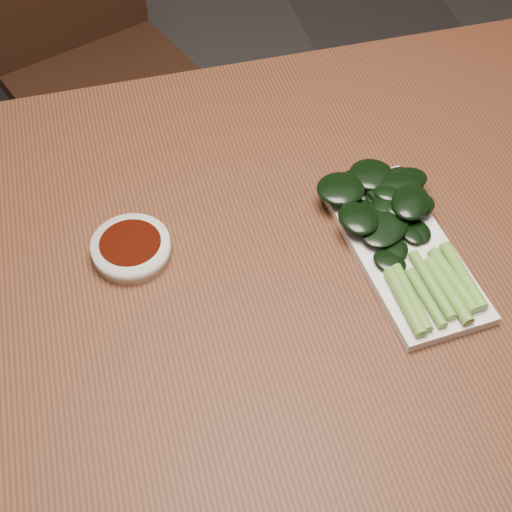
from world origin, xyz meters
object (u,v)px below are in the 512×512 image
at_px(table, 280,281).
at_px(gai_lan, 394,213).
at_px(sauce_bowl, 131,248).
at_px(serving_plate, 403,250).
at_px(chair_far, 92,54).

xyz_separation_m(table, gai_lan, (0.15, -0.00, 0.10)).
xyz_separation_m(sauce_bowl, serving_plate, (0.34, -0.09, -0.01)).
distance_m(table, sauce_bowl, 0.21).
xyz_separation_m(chair_far, sauce_bowl, (0.00, -0.84, 0.28)).
height_order(sauce_bowl, gai_lan, gai_lan).
height_order(table, chair_far, chair_far).
bearing_deg(table, gai_lan, -0.74).
xyz_separation_m(sauce_bowl, gai_lan, (0.34, -0.04, 0.01)).
distance_m(sauce_bowl, serving_plate, 0.35).
relative_size(sauce_bowl, gai_lan, 0.34).
xyz_separation_m(serving_plate, gai_lan, (0.00, 0.05, 0.02)).
distance_m(table, chair_far, 0.91).
bearing_deg(sauce_bowl, table, -11.57).
bearing_deg(table, sauce_bowl, 168.43).
relative_size(chair_far, sauce_bowl, 8.85).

